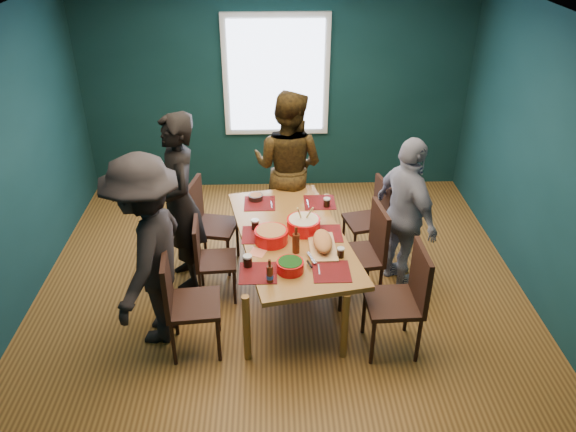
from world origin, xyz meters
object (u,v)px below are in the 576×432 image
(chair_left_mid, at_px, (208,254))
(bowl_herbs, at_px, (290,266))
(dining_table, at_px, (292,240))
(person_right, at_px, (406,215))
(chair_right_mid, at_px, (367,247))
(bowl_salad, at_px, (271,235))
(cutting_board, at_px, (323,243))
(person_back, at_px, (288,167))
(chair_left_far, at_px, (205,218))
(chair_left_near, at_px, (182,297))
(person_near_left, at_px, (148,252))
(bowl_dumpling, at_px, (303,224))
(chair_right_near, at_px, (405,293))
(person_far_left, at_px, (180,203))
(chair_right_far, at_px, (373,213))

(chair_left_mid, bearing_deg, bowl_herbs, -42.05)
(dining_table, bearing_deg, person_right, -1.38)
(chair_right_mid, height_order, bowl_salad, chair_right_mid)
(person_right, relative_size, cutting_board, 2.70)
(person_back, relative_size, cutting_board, 2.95)
(chair_left_far, bearing_deg, chair_right_mid, -9.72)
(person_back, distance_m, bowl_salad, 1.34)
(chair_left_mid, xyz_separation_m, chair_left_near, (-0.14, -0.76, 0.08))
(dining_table, distance_m, bowl_herbs, 0.61)
(chair_left_far, distance_m, person_near_left, 1.22)
(dining_table, bearing_deg, bowl_dumpling, 17.44)
(chair_right_near, height_order, cutting_board, chair_right_near)
(bowl_salad, bearing_deg, chair_right_mid, 5.55)
(chair_left_near, relative_size, person_right, 0.62)
(chair_right_mid, relative_size, bowl_salad, 3.24)
(bowl_herbs, bearing_deg, person_far_left, 139.39)
(person_back, bearing_deg, person_far_left, 64.11)
(chair_left_far, height_order, person_right, person_right)
(chair_right_mid, relative_size, person_near_left, 0.57)
(chair_right_near, height_order, bowl_herbs, chair_right_near)
(person_right, distance_m, bowl_herbs, 1.42)
(cutting_board, bearing_deg, person_far_left, 156.63)
(bowl_herbs, bearing_deg, person_back, 88.69)
(person_far_left, xyz_separation_m, cutting_board, (1.36, -0.55, -0.13))
(person_near_left, distance_m, bowl_herbs, 1.22)
(chair_left_far, bearing_deg, person_right, 0.51)
(chair_right_far, distance_m, bowl_salad, 1.42)
(person_back, bearing_deg, chair_right_mid, 145.17)
(person_right, bearing_deg, person_far_left, 66.18)
(chair_left_far, xyz_separation_m, person_far_left, (-0.20, -0.30, 0.35))
(chair_right_far, distance_m, person_near_left, 2.52)
(bowl_herbs, bearing_deg, person_right, 34.21)
(bowl_salad, xyz_separation_m, bowl_dumpling, (0.31, 0.19, 0.00))
(chair_right_far, distance_m, bowl_herbs, 1.65)
(chair_right_far, bearing_deg, bowl_dumpling, -153.39)
(chair_left_far, relative_size, chair_left_near, 0.99)
(person_back, bearing_deg, chair_right_near, 140.24)
(chair_left_near, relative_size, bowl_herbs, 4.20)
(chair_left_near, bearing_deg, chair_right_near, -6.37)
(dining_table, height_order, chair_left_near, chair_left_near)
(chair_left_far, distance_m, bowl_dumpling, 1.17)
(bowl_salad, height_order, cutting_board, cutting_board)
(chair_right_far, height_order, bowl_dumpling, bowl_dumpling)
(person_back, bearing_deg, dining_table, 114.65)
(person_near_left, bearing_deg, bowl_herbs, 95.77)
(chair_left_near, relative_size, person_far_left, 0.54)
(person_right, distance_m, bowl_dumpling, 1.03)
(chair_right_far, distance_m, chair_right_mid, 0.78)
(chair_left_mid, height_order, bowl_salad, bowl_salad)
(person_back, distance_m, person_right, 1.51)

